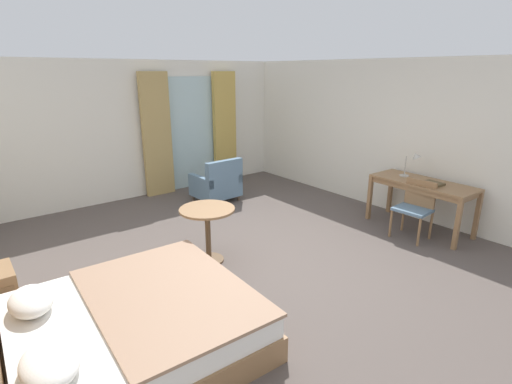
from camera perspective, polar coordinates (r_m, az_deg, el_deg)
The scene contains 13 objects.
ground at distance 5.15m, azimuth 0.51°, elevation -10.80°, with size 6.80×7.97×0.10m, color #564C47.
wall_back at distance 7.87m, azimuth -16.92°, elevation 8.72°, with size 6.40×0.12×2.59m, color white.
wall_right at distance 7.04m, azimuth 21.06°, elevation 7.36°, with size 0.12×7.57×2.59m, color white.
balcony_glass_door at distance 8.28m, azimuth -9.63°, elevation 8.52°, with size 1.14×0.02×2.28m, color silver.
curtain_panel_left at distance 7.83m, azimuth -14.40°, elevation 8.10°, with size 0.57×0.10×2.38m, color tan.
curtain_panel_right at distance 8.59m, azimuth -4.65°, elevation 9.37°, with size 0.54×0.10×2.38m, color tan.
bed at distance 3.73m, azimuth -18.54°, elevation -18.44°, with size 2.10×1.93×1.01m.
writing_desk at distance 6.46m, azimuth 23.32°, elevation 0.69°, with size 0.67×1.54×0.77m.
desk_chair at distance 6.16m, azimuth 22.44°, elevation -1.79°, with size 0.43×0.50×0.86m.
desk_lamp at distance 6.58m, azimuth 22.16°, elevation 4.43°, with size 0.22×0.27×0.43m.
closed_book at distance 6.31m, azimuth 24.62°, elevation 1.16°, with size 0.21×0.28×0.03m, color brown.
armchair_by_window at distance 7.37m, azimuth -5.71°, elevation 1.13°, with size 0.80×0.74×0.83m.
round_cafe_table at distance 4.99m, azimuth -7.16°, elevation -4.43°, with size 0.71×0.71×0.73m.
Camera 1 is at (-2.85, -3.53, 2.39)m, focal length 27.14 mm.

